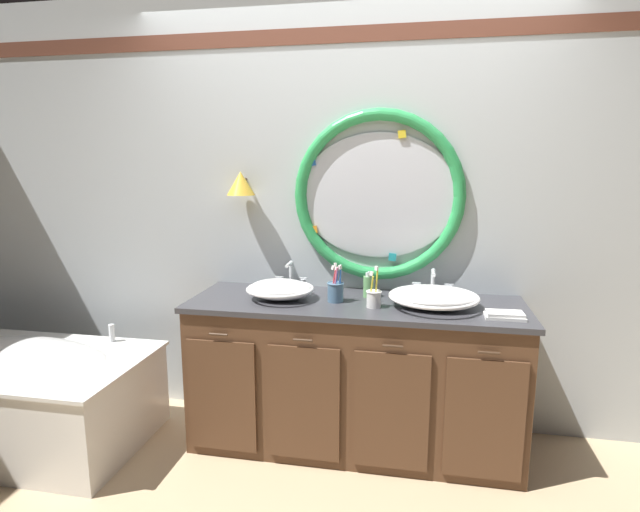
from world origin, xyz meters
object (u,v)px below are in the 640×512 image
toothbrush_holder_left (336,291)px  folded_hand_towel (505,315)px  sink_basin_right (434,297)px  bathtub (18,390)px  toothbrush_holder_right (374,298)px  sink_basin_left (280,289)px  soap_dispenser (368,286)px

toothbrush_holder_left → folded_hand_towel: bearing=-9.1°
sink_basin_right → toothbrush_holder_left: size_ratio=2.15×
bathtub → sink_basin_right: size_ratio=3.09×
bathtub → toothbrush_holder_right: size_ratio=6.61×
bathtub → folded_hand_towel: size_ratio=7.65×
sink_basin_left → sink_basin_right: size_ratio=0.80×
folded_hand_towel → soap_dispenser: bearing=158.9°
toothbrush_holder_right → folded_hand_towel: 0.66m
sink_basin_left → sink_basin_right: (0.85, -0.00, -0.00)m
sink_basin_right → folded_hand_towel: sink_basin_right is taller
sink_basin_left → folded_hand_towel: (1.19, -0.13, -0.04)m
sink_basin_right → folded_hand_towel: 0.37m
folded_hand_towel → sink_basin_right: bearing=158.7°
toothbrush_holder_right → sink_basin_left: bearing=173.1°
bathtub → soap_dispenser: bearing=13.2°
toothbrush_holder_right → soap_dispenser: size_ratio=1.48×
sink_basin_left → soap_dispenser: 0.50m
bathtub → sink_basin_right: (2.34, 0.32, 0.59)m
sink_basin_left → folded_hand_towel: size_ratio=1.98×
bathtub → soap_dispenser: size_ratio=9.80×
bathtub → toothbrush_holder_right: toothbrush_holder_right is taller
folded_hand_towel → sink_basin_left: bearing=173.6°
toothbrush_holder_right → toothbrush_holder_left: bearing=162.0°
sink_basin_right → toothbrush_holder_left: toothbrush_holder_left is taller
sink_basin_left → toothbrush_holder_right: (0.53, -0.06, -0.00)m
soap_dispenser → toothbrush_holder_right: bearing=-76.4°
toothbrush_holder_left → soap_dispenser: toothbrush_holder_left is taller
sink_basin_right → folded_hand_towel: (0.34, -0.13, -0.04)m
toothbrush_holder_left → folded_hand_towel: 0.88m
bathtub → toothbrush_holder_left: size_ratio=6.64×
sink_basin_right → sink_basin_left: bearing=180.0°
sink_basin_left → sink_basin_right: bearing=-0.0°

